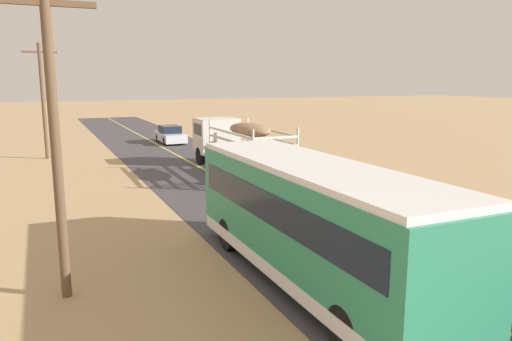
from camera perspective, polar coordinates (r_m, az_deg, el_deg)
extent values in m
plane|color=tan|center=(15.69, 11.90, -9.43)|extent=(240.00, 240.00, 0.00)
cube|color=#423F44|center=(15.69, 11.91, -9.40)|extent=(8.00, 120.00, 0.02)
cube|color=#D8CC4C|center=(15.68, 11.91, -9.36)|extent=(0.16, 117.60, 0.00)
cylinder|color=black|center=(13.12, 24.78, -12.42)|extent=(0.26, 0.76, 0.76)
cube|color=silver|center=(31.13, -4.66, 4.12)|extent=(2.50, 2.20, 2.20)
cube|color=#192333|center=(31.09, -4.67, 4.95)|extent=(2.53, 1.54, 0.70)
cube|color=brown|center=(26.31, -0.72, 0.54)|extent=(2.50, 6.40, 0.24)
cylinder|color=silver|center=(28.61, -5.41, 3.78)|extent=(0.12, 0.12, 2.20)
cylinder|color=silver|center=(29.45, -1.01, 4.02)|extent=(0.12, 0.12, 2.20)
cylinder|color=silver|center=(22.80, -0.35, 2.09)|extent=(0.12, 0.12, 2.20)
cylinder|color=silver|center=(23.84, 4.90, 2.43)|extent=(0.12, 0.12, 2.20)
cube|color=silver|center=(25.77, -3.19, 1.58)|extent=(0.08, 6.30, 0.12)
cube|color=silver|center=(26.71, 1.67, 1.91)|extent=(0.08, 6.30, 0.12)
cube|color=silver|center=(23.38, 2.34, 0.66)|extent=(2.40, 0.08, 0.12)
cube|color=silver|center=(25.70, -3.20, 2.54)|extent=(0.08, 6.30, 0.12)
cube|color=silver|center=(26.65, 1.67, 2.84)|extent=(0.08, 6.30, 0.12)
cube|color=silver|center=(23.31, 2.35, 1.72)|extent=(2.40, 0.08, 0.12)
cube|color=silver|center=(25.64, -3.21, 3.52)|extent=(0.08, 6.30, 0.12)
cube|color=silver|center=(26.59, 1.68, 3.78)|extent=(0.08, 6.30, 0.12)
cube|color=silver|center=(23.25, 2.36, 2.79)|extent=(2.40, 0.08, 0.12)
cube|color=silver|center=(25.59, -3.22, 4.50)|extent=(0.08, 6.30, 0.12)
cube|color=silver|center=(26.54, 1.68, 4.73)|extent=(0.08, 6.30, 0.12)
cube|color=silver|center=(23.19, 2.37, 3.87)|extent=(2.40, 0.08, 0.12)
ellipsoid|color=#8C6B4C|center=(26.04, -0.73, 4.81)|extent=(1.75, 3.84, 0.70)
cylinder|color=black|center=(30.96, -6.53, 1.72)|extent=(0.32, 1.10, 1.10)
cylinder|color=black|center=(31.67, -2.77, 1.97)|extent=(0.32, 1.10, 1.10)
cylinder|color=black|center=(24.76, -1.86, -0.45)|extent=(0.32, 1.10, 1.10)
cylinder|color=black|center=(25.65, 2.65, -0.07)|extent=(0.32, 1.10, 1.10)
cube|color=#2D8C66|center=(12.76, 6.56, -5.83)|extent=(2.50, 10.00, 2.70)
cube|color=white|center=(12.44, 6.69, 0.51)|extent=(2.45, 9.80, 0.16)
cube|color=#192333|center=(12.64, 6.60, -3.77)|extent=(2.54, 9.20, 0.80)
cube|color=silver|center=(13.13, 6.45, -10.65)|extent=(2.53, 9.80, 0.36)
cylinder|color=black|center=(15.47, -3.28, -7.47)|extent=(0.30, 1.00, 1.00)
cylinder|color=black|center=(16.34, 4.00, -6.49)|extent=(0.30, 1.00, 1.00)
cylinder|color=black|center=(10.13, 10.55, -17.85)|extent=(0.30, 1.00, 1.00)
cylinder|color=black|center=(11.41, 20.03, -14.93)|extent=(0.30, 1.00, 1.00)
cube|color=silver|center=(42.09, -10.02, 3.92)|extent=(1.80, 4.40, 0.70)
cube|color=#192333|center=(42.11, -10.08, 4.81)|extent=(1.53, 2.20, 0.60)
cylinder|color=black|center=(43.21, -11.46, 3.79)|extent=(0.22, 0.66, 0.66)
cylinder|color=black|center=(43.57, -9.42, 3.91)|extent=(0.22, 0.66, 0.66)
cylinder|color=black|center=(40.65, -10.64, 3.40)|extent=(0.22, 0.66, 0.66)
cylinder|color=black|center=(41.04, -8.49, 3.54)|extent=(0.22, 0.66, 0.66)
cylinder|color=brown|center=(12.38, -22.46, 2.79)|extent=(0.24, 0.24, 7.61)
cube|color=brown|center=(12.40, -23.55, 17.62)|extent=(2.20, 0.14, 0.14)
cylinder|color=brown|center=(35.89, -23.70, 7.39)|extent=(0.24, 0.24, 7.71)
cube|color=brown|center=(35.90, -24.09, 12.58)|extent=(2.20, 0.14, 0.14)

